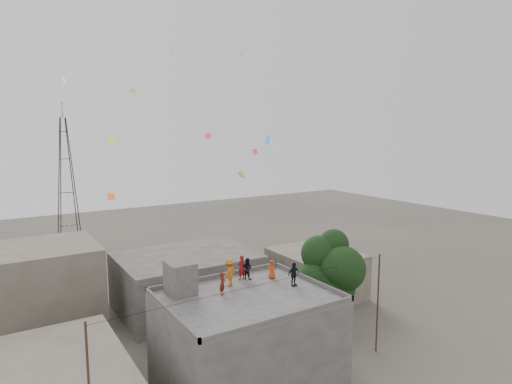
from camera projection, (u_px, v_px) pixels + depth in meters
main_building at (247, 344)px, 26.37m from camera, size 10.00×8.00×6.10m
parapet at (247, 294)px, 25.94m from camera, size 10.00×8.00×0.30m
stair_head_box at (180, 278)px, 26.31m from camera, size 1.60×1.80×2.00m
neighbor_north at (187, 281)px, 39.24m from camera, size 12.00×9.00×5.00m
neighbor_northwest at (38, 289)px, 34.44m from camera, size 9.00×8.00×7.00m
neighbor_east at (316, 273)px, 42.27m from camera, size 7.00×8.00×4.40m
tree at (331, 273)px, 30.35m from camera, size 4.90×4.60×9.10m
utility_line at (265, 338)px, 25.49m from camera, size 20.12×0.62×7.40m
transmission_tower at (67, 185)px, 56.97m from camera, size 2.97×2.97×20.01m
person_red_adult at (241, 268)px, 28.84m from camera, size 0.69×0.54×1.70m
person_orange_child at (272, 269)px, 29.10m from camera, size 0.75×0.70×1.29m
person_dark_child at (247, 268)px, 29.01m from camera, size 0.83×0.89×1.46m
person_dark_adult at (294, 274)px, 27.65m from camera, size 0.94×0.44×1.57m
person_orange_adult at (229, 273)px, 27.64m from camera, size 1.34×1.15×1.79m
person_red_child at (222, 284)px, 26.14m from camera, size 0.62×0.60×1.43m
kites at (201, 125)px, 31.69m from camera, size 16.13×13.94×11.44m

